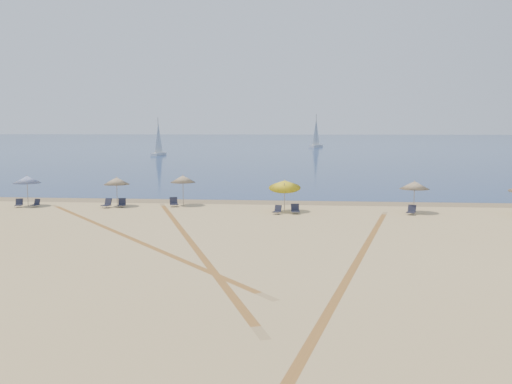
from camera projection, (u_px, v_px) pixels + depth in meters
ground at (208, 288)px, 20.74m from camera, size 160.00×160.00×0.00m
ocean at (298, 141)px, 243.23m from camera, size 500.00×500.00×0.00m
wet_sand at (260, 202)px, 44.47m from camera, size 500.00×500.00×0.00m
umbrella_0 at (27, 180)px, 41.92m from camera, size 2.07×2.07×2.41m
umbrella_1 at (117, 181)px, 41.82m from camera, size 1.98×1.98×2.31m
umbrella_2 at (183, 179)px, 42.32m from camera, size 1.96×1.96×2.42m
umbrella_3 at (285, 184)px, 39.18m from camera, size 2.31×2.37×2.56m
umbrella_4 at (415, 185)px, 38.66m from camera, size 2.10×2.10×2.33m
chair_0 at (19, 203)px, 41.61m from camera, size 0.70×0.76×0.64m
chair_1 at (36, 203)px, 41.75m from camera, size 0.64×0.70×0.61m
chair_2 at (107, 204)px, 41.32m from camera, size 0.77×0.84×0.71m
chair_3 at (122, 203)px, 41.59m from camera, size 0.69×0.76×0.68m
chair_4 at (174, 203)px, 41.89m from camera, size 0.83×0.88×0.72m
chair_5 at (277, 210)px, 38.32m from camera, size 0.70×0.75×0.62m
chair_6 at (295, 209)px, 38.44m from camera, size 0.66×0.75×0.70m
chair_7 at (411, 210)px, 38.02m from camera, size 0.78×0.83×0.68m
sailboat_0 at (316, 137)px, 164.33m from camera, size 4.34×6.83×10.02m
sailboat_1 at (159, 144)px, 117.21m from camera, size 2.09×5.60×8.14m
tire_tracks at (215, 243)px, 28.70m from camera, size 49.88×41.82×0.00m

